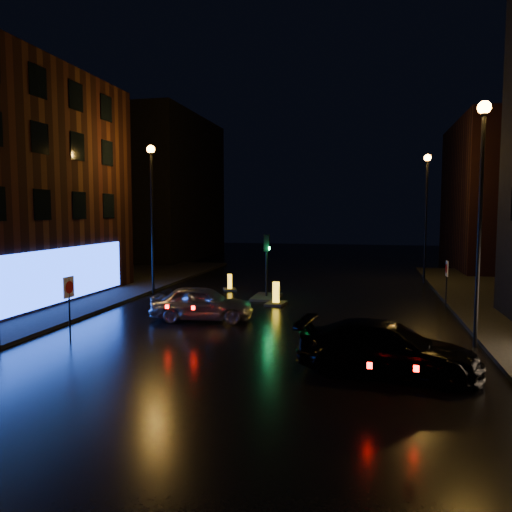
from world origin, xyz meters
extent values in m
plane|color=black|center=(0.00, 0.00, 0.00)|extent=(120.00, 120.00, 0.00)
cube|color=black|center=(-16.00, 35.00, 7.00)|extent=(8.00, 16.00, 14.00)
cube|color=black|center=(15.00, 32.00, 6.00)|extent=(8.00, 14.00, 12.00)
cylinder|color=black|center=(-7.80, 14.00, 4.00)|extent=(0.14, 0.14, 8.00)
cylinder|color=black|center=(-7.80, 14.00, 8.00)|extent=(0.20, 0.20, 0.25)
sphere|color=orange|center=(-7.80, 14.00, 8.15)|extent=(0.44, 0.44, 0.44)
cylinder|color=black|center=(7.80, 6.00, 4.00)|extent=(0.14, 0.14, 8.00)
cylinder|color=black|center=(7.80, 6.00, 8.00)|extent=(0.20, 0.20, 0.25)
sphere|color=orange|center=(7.80, 6.00, 8.15)|extent=(0.44, 0.44, 0.44)
cylinder|color=black|center=(7.80, 22.00, 4.00)|extent=(0.14, 0.14, 8.00)
cylinder|color=black|center=(7.80, 22.00, 8.00)|extent=(0.20, 0.20, 0.25)
sphere|color=orange|center=(7.80, 22.00, 8.15)|extent=(0.44, 0.44, 0.44)
cube|color=black|center=(-1.20, 14.00, 0.06)|extent=(1.40, 2.40, 0.12)
cylinder|color=black|center=(-1.20, 14.00, 1.40)|extent=(0.12, 0.12, 2.80)
cube|color=black|center=(-1.20, 14.00, 3.00)|extent=(0.28, 0.22, 0.90)
cylinder|color=#0CFF59|center=(-1.06, 14.00, 2.72)|extent=(0.05, 0.18, 0.18)
imported|color=#AFB2B8|center=(-2.83, 7.98, 0.75)|extent=(4.56, 2.29, 1.49)
imported|color=black|center=(4.70, 2.29, 0.75)|extent=(5.42, 2.76, 1.51)
cube|color=black|center=(-0.36, 12.25, 0.05)|extent=(1.02, 1.40, 0.11)
cube|color=yellow|center=(-0.36, 12.25, 0.60)|extent=(0.33, 0.23, 1.10)
cube|color=black|center=(-0.36, 12.25, 0.60)|extent=(0.33, 0.06, 0.66)
cube|color=black|center=(-3.89, 16.20, 0.05)|extent=(1.08, 1.29, 0.09)
cube|color=#F9AC18|center=(-3.89, 16.20, 0.51)|extent=(0.30, 0.25, 0.92)
cube|color=black|center=(-3.89, 16.20, 0.51)|extent=(0.26, 0.11, 0.55)
cylinder|color=black|center=(-6.50, 3.79, 1.12)|extent=(0.06, 0.06, 2.25)
cube|color=silver|center=(-6.50, 3.79, 1.94)|extent=(0.08, 0.56, 0.77)
cylinder|color=#B20C0C|center=(-6.47, 3.79, 1.94)|extent=(0.04, 0.45, 0.45)
cylinder|color=black|center=(7.90, 13.33, 1.11)|extent=(0.06, 0.06, 2.22)
cube|color=white|center=(7.90, 13.33, 1.92)|extent=(0.05, 0.56, 0.76)
cylinder|color=#B20C0C|center=(7.87, 13.33, 1.92)|extent=(0.02, 0.44, 0.44)
camera|label=1|loc=(4.05, -12.24, 4.68)|focal=35.00mm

